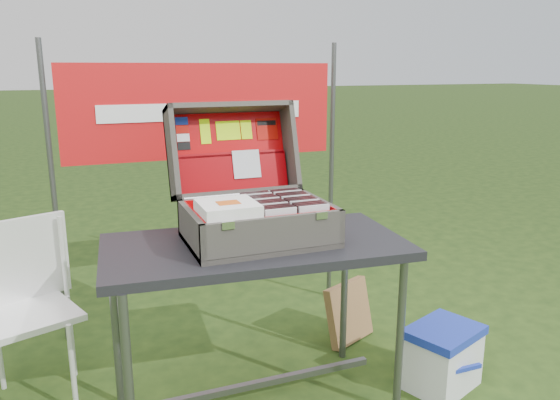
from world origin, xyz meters
name	(u,v)px	position (x,y,z in m)	size (l,w,h in m)	color
table	(256,328)	(-0.03, 0.07, 0.41)	(1.30, 0.65, 0.81)	black
table_top	(255,247)	(-0.03, 0.07, 0.79)	(1.30, 0.65, 0.04)	black
table_leg_fl	(129,391)	(-0.62, -0.19, 0.39)	(0.04, 0.04, 0.77)	#59595B
table_leg_fr	(400,335)	(0.55, -0.19, 0.39)	(0.04, 0.04, 0.77)	#59595B
table_leg_bl	(116,329)	(-0.62, 0.33, 0.39)	(0.04, 0.04, 0.77)	#59595B
table_leg_br	(344,291)	(0.55, 0.33, 0.39)	(0.04, 0.04, 0.77)	#59595B
table_brace	(257,384)	(-0.03, 0.07, 0.12)	(1.15, 0.03, 0.03)	#59595B
suitcase	(253,176)	(-0.02, 0.14, 1.09)	(0.61, 0.60, 0.56)	#625D54
suitcase_base_bottom	(258,239)	(-0.02, 0.08, 0.82)	(0.61, 0.44, 0.02)	#625D54
suitcase_base_wall_front	(275,237)	(-0.02, -0.13, 0.89)	(0.61, 0.02, 0.16)	#625D54
suitcase_base_wall_back	(244,212)	(-0.02, 0.28, 0.89)	(0.61, 0.02, 0.16)	#625D54
suitcase_base_wall_left	(191,231)	(-0.31, 0.08, 0.89)	(0.02, 0.44, 0.16)	#625D54
suitcase_base_wall_right	(320,217)	(0.28, 0.08, 0.89)	(0.02, 0.44, 0.16)	#625D54
suitcase_liner_floor	(258,235)	(-0.02, 0.08, 0.84)	(0.56, 0.39, 0.01)	#C80802
suitcase_latch_left	(228,225)	(-0.21, -0.14, 0.97)	(0.05, 0.01, 0.03)	silver
suitcase_latch_right	(322,215)	(0.18, -0.14, 0.97)	(0.05, 0.01, 0.03)	silver
suitcase_hinge	(243,194)	(-0.02, 0.29, 0.98)	(0.02, 0.02, 0.55)	silver
suitcase_lid_back	(229,152)	(-0.02, 0.50, 1.14)	(0.61, 0.44, 0.02)	#625D54
suitcase_lid_rim_far	(229,108)	(-0.02, 0.49, 1.36)	(0.61, 0.02, 0.16)	#625D54
suitcase_lid_rim_near	(237,193)	(-0.02, 0.38, 0.96)	(0.61, 0.02, 0.16)	#625D54
suitcase_lid_rim_left	(172,154)	(-0.31, 0.44, 1.16)	(0.02, 0.44, 0.16)	#625D54
suitcase_lid_rim_right	(290,147)	(0.28, 0.44, 1.16)	(0.02, 0.44, 0.16)	#625D54
suitcase_lid_liner	(230,152)	(-0.02, 0.49, 1.15)	(0.56, 0.39, 0.01)	#C80802
suitcase_liner_wall_front	(274,233)	(-0.02, -0.12, 0.91)	(0.56, 0.01, 0.14)	#C80802
suitcase_liner_wall_back	(245,210)	(-0.02, 0.27, 0.91)	(0.56, 0.01, 0.14)	#C80802
suitcase_liner_wall_left	(195,227)	(-0.30, 0.08, 0.91)	(0.01, 0.39, 0.14)	#C80802
suitcase_liner_wall_right	(317,214)	(0.26, 0.08, 0.91)	(0.01, 0.39, 0.14)	#C80802
suitcase_lid_pocket	(233,172)	(-0.02, 0.44, 1.05)	(0.54, 0.18, 0.03)	#830004
suitcase_pocket_edge	(232,154)	(-0.02, 0.46, 1.14)	(0.53, 0.02, 0.02)	#830004
suitcase_pocket_cd	(246,164)	(0.05, 0.43, 1.09)	(0.14, 0.14, 0.01)	silver
lid_sticker_cc_a	(182,121)	(-0.24, 0.53, 1.30)	(0.06, 0.04, 0.00)	#1933B2
lid_sticker_cc_b	(182,129)	(-0.24, 0.52, 1.26)	(0.06, 0.04, 0.00)	#A70700
lid_sticker_cc_c	(183,138)	(-0.24, 0.51, 1.23)	(0.06, 0.04, 0.00)	white
lid_sticker_cc_d	(184,146)	(-0.24, 0.49, 1.19)	(0.06, 0.04, 0.00)	black
lid_card_neon_tall	(205,132)	(-0.13, 0.51, 1.25)	(0.05, 0.12, 0.00)	#BCFB03
lid_card_neon_main	(228,131)	(-0.02, 0.51, 1.25)	(0.12, 0.09, 0.00)	#BCFB03
lid_card_neon_small	(246,130)	(0.08, 0.51, 1.25)	(0.05, 0.09, 0.00)	#BCFB03
lid_sticker_band	(267,129)	(0.18, 0.51, 1.25)	(0.11, 0.11, 0.00)	#A70700
lid_sticker_band_bar	(266,123)	(0.18, 0.52, 1.28)	(0.10, 0.02, 0.00)	black
cd_left_0	(281,227)	(0.02, -0.09, 0.92)	(0.14, 0.01, 0.16)	silver
cd_left_1	(279,226)	(0.02, -0.07, 0.92)	(0.14, 0.01, 0.16)	black
cd_left_2	(277,224)	(0.02, -0.05, 0.92)	(0.14, 0.01, 0.16)	black
cd_left_3	(275,223)	(0.02, -0.02, 0.92)	(0.14, 0.01, 0.16)	black
cd_left_4	(273,221)	(0.02, 0.00, 0.92)	(0.14, 0.01, 0.16)	silver
cd_left_5	(271,220)	(0.02, 0.03, 0.92)	(0.14, 0.01, 0.16)	black
cd_left_6	(269,218)	(0.02, 0.05, 0.92)	(0.14, 0.01, 0.16)	black
cd_left_7	(267,217)	(0.02, 0.07, 0.92)	(0.14, 0.01, 0.16)	black
cd_left_8	(265,215)	(0.02, 0.10, 0.92)	(0.14, 0.01, 0.16)	silver
cd_left_9	(263,214)	(0.02, 0.12, 0.92)	(0.14, 0.01, 0.16)	black
cd_left_10	(261,213)	(0.02, 0.15, 0.92)	(0.14, 0.01, 0.16)	black
cd_left_11	(259,211)	(0.02, 0.17, 0.92)	(0.14, 0.01, 0.16)	black
cd_left_12	(258,210)	(0.02, 0.20, 0.92)	(0.14, 0.01, 0.16)	silver
cd_left_13	(256,209)	(0.02, 0.22, 0.92)	(0.14, 0.01, 0.16)	black
cd_left_14	(254,208)	(0.02, 0.24, 0.92)	(0.14, 0.01, 0.16)	black
cd_right_0	(314,223)	(0.17, -0.09, 0.92)	(0.14, 0.01, 0.16)	silver
cd_right_1	(312,222)	(0.17, -0.07, 0.92)	(0.14, 0.01, 0.16)	black
cd_right_2	(309,220)	(0.17, -0.05, 0.92)	(0.14, 0.01, 0.16)	black
cd_right_3	(307,219)	(0.17, -0.02, 0.92)	(0.14, 0.01, 0.16)	black
cd_right_4	(305,218)	(0.17, 0.00, 0.92)	(0.14, 0.01, 0.16)	silver
cd_right_5	(302,216)	(0.17, 0.03, 0.92)	(0.14, 0.01, 0.16)	black
cd_right_6	(300,215)	(0.17, 0.05, 0.92)	(0.14, 0.01, 0.16)	black
cd_right_7	(298,214)	(0.17, 0.07, 0.92)	(0.14, 0.01, 0.16)	black
cd_right_8	(296,212)	(0.17, 0.10, 0.92)	(0.14, 0.01, 0.16)	silver
cd_right_9	(294,211)	(0.17, 0.12, 0.92)	(0.14, 0.01, 0.16)	black
cd_right_10	(292,210)	(0.17, 0.15, 0.92)	(0.14, 0.01, 0.16)	black
cd_right_11	(290,208)	(0.17, 0.17, 0.92)	(0.14, 0.01, 0.16)	black
cd_right_12	(288,207)	(0.17, 0.20, 0.92)	(0.14, 0.01, 0.16)	silver
cd_right_13	(286,206)	(0.17, 0.22, 0.92)	(0.14, 0.01, 0.16)	black
cd_right_14	(284,205)	(0.17, 0.24, 0.92)	(0.14, 0.01, 0.16)	black
songbook_0	(228,213)	(-0.18, -0.01, 0.98)	(0.23, 0.23, 0.01)	white
songbook_1	(228,211)	(-0.18, -0.01, 0.98)	(0.23, 0.23, 0.01)	white
songbook_2	(228,210)	(-0.18, -0.01, 0.99)	(0.23, 0.23, 0.01)	white
songbook_3	(228,209)	(-0.18, -0.01, 0.99)	(0.23, 0.23, 0.01)	white
songbook_4	(228,208)	(-0.18, -0.01, 1.00)	(0.23, 0.23, 0.01)	white
songbook_5	(228,207)	(-0.18, -0.01, 1.00)	(0.23, 0.23, 0.01)	white
songbook_6	(228,205)	(-0.18, -0.01, 1.01)	(0.23, 0.23, 0.01)	white
songbook_7	(228,204)	(-0.18, -0.01, 1.01)	(0.23, 0.23, 0.01)	white
songbook_8	(228,203)	(-0.18, -0.01, 1.02)	(0.23, 0.23, 0.01)	white
songbook_graphic	(228,203)	(-0.18, -0.02, 1.02)	(0.09, 0.07, 0.00)	#D85919
cooler	(442,357)	(0.88, -0.10, 0.16)	(0.36, 0.27, 0.32)	white
cooler_body	(442,361)	(0.88, -0.10, 0.14)	(0.34, 0.26, 0.27)	white
cooler_lid	(444,332)	(0.88, -0.10, 0.30)	(0.36, 0.27, 0.04)	#1C32AE
cooler_handle	(462,370)	(0.88, -0.24, 0.17)	(0.21, 0.02, 0.02)	#1C32AE
chair	(30,317)	(-0.99, 0.51, 0.43)	(0.39, 0.43, 0.86)	silver
chair_seat	(29,315)	(-0.99, 0.51, 0.44)	(0.39, 0.39, 0.03)	silver
chair_backrest	(26,259)	(-0.99, 0.69, 0.65)	(0.39, 0.03, 0.41)	silver
chair_leg_fr	(73,369)	(-0.82, 0.34, 0.22)	(0.02, 0.02, 0.44)	silver
chair_leg_br	(71,336)	(-0.82, 0.67, 0.22)	(0.02, 0.02, 0.44)	silver
chair_upright_right	(63,256)	(-0.82, 0.69, 0.64)	(0.02, 0.02, 0.41)	silver
cardboard_box	(349,312)	(0.68, 0.49, 0.17)	(0.33, 0.05, 0.34)	#A67C49
banner_post_left	(54,198)	(-0.85, 1.10, 0.85)	(0.03, 0.03, 1.70)	#59595B
banner_post_right	(331,176)	(0.85, 1.10, 0.85)	(0.03, 0.03, 1.70)	#59595B
banner	(203,111)	(0.00, 1.09, 1.30)	(1.60, 0.01, 0.55)	red
banner_text	(204,111)	(0.00, 1.08, 1.30)	(1.20, 0.00, 0.10)	white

